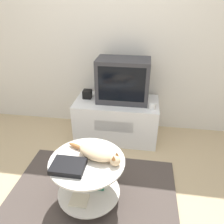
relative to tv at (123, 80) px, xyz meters
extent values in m
plane|color=tan|center=(-0.17, -1.24, -0.82)|extent=(12.00, 12.00, 0.00)
cube|color=silver|center=(-0.17, 0.33, 0.48)|extent=(8.00, 0.05, 2.60)
cube|color=#4C423D|center=(-0.17, -1.24, -0.81)|extent=(1.66, 1.42, 0.02)
cube|color=white|center=(-0.07, -0.04, -0.55)|extent=(1.09, 0.57, 0.54)
cube|color=silver|center=(-0.07, -0.32, -0.49)|extent=(0.49, 0.01, 0.15)
cube|color=#333338|center=(0.00, 0.00, 0.00)|extent=(0.65, 0.37, 0.55)
cube|color=black|center=(0.00, -0.18, 0.01)|extent=(0.56, 0.01, 0.43)
cube|color=black|center=(-0.47, 0.00, -0.22)|extent=(0.11, 0.11, 0.11)
cylinder|color=white|center=(0.38, -0.19, -0.24)|extent=(0.08, 0.08, 0.08)
cylinder|color=#B2B2B7|center=(-0.18, -1.18, -0.79)|extent=(0.28, 0.28, 0.01)
cylinder|color=#B7B7BC|center=(-0.18, -1.18, -0.56)|extent=(0.04, 0.04, 0.47)
cylinder|color=silver|center=(-0.18, -1.18, -0.69)|extent=(0.59, 0.59, 0.01)
cylinder|color=silver|center=(-0.18, -1.18, -0.32)|extent=(0.67, 0.67, 0.02)
cube|color=#1E664C|center=(-0.12, -1.08, -0.67)|extent=(0.16, 0.18, 0.03)
cube|color=beige|center=(-0.24, -1.31, -0.67)|extent=(0.16, 0.15, 0.01)
cube|color=black|center=(-0.31, -1.30, -0.29)|extent=(0.28, 0.21, 0.05)
ellipsoid|color=beige|center=(-0.11, -1.12, -0.25)|extent=(0.39, 0.31, 0.12)
sphere|color=beige|center=(0.07, -1.20, -0.26)|extent=(0.09, 0.09, 0.09)
cone|color=#B2703D|center=(0.08, -1.18, -0.21)|extent=(0.04, 0.04, 0.04)
cone|color=#B2703D|center=(0.06, -1.22, -0.21)|extent=(0.04, 0.04, 0.04)
ellipsoid|color=#B2703D|center=(-0.32, -1.03, -0.28)|extent=(0.17, 0.10, 0.04)
camera|label=1|loc=(0.25, -2.59, 0.97)|focal=35.00mm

